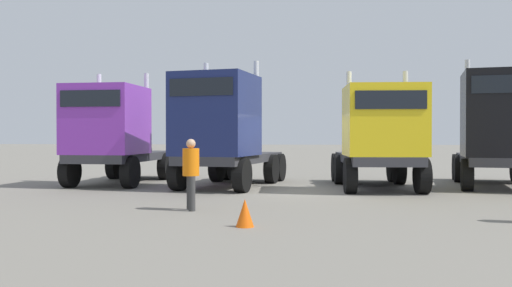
% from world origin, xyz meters
% --- Properties ---
extents(ground, '(200.00, 200.00, 0.00)m').
position_xyz_m(ground, '(0.00, 0.00, 0.00)').
color(ground, slate).
extents(semi_truck_purple, '(2.64, 6.21, 4.16)m').
position_xyz_m(semi_truck_purple, '(-6.86, 1.53, 1.89)').
color(semi_truck_purple, '#333338').
rests_on(semi_truck_purple, ground).
extents(semi_truck_navy, '(3.43, 6.22, 4.43)m').
position_xyz_m(semi_truck_navy, '(-2.68, 0.74, 2.03)').
color(semi_truck_navy, '#333338').
rests_on(semi_truck_navy, ground).
extents(semi_truck_yellow, '(2.99, 5.93, 3.98)m').
position_xyz_m(semi_truck_yellow, '(2.61, 0.81, 1.78)').
color(semi_truck_yellow, '#333338').
rests_on(semi_truck_yellow, ground).
extents(semi_truck_black, '(3.40, 6.19, 4.50)m').
position_xyz_m(semi_truck_black, '(6.64, 1.78, 2.04)').
color(semi_truck_black, '#333338').
rests_on(semi_truck_black, ground).
extents(visitor_in_hivis, '(0.53, 0.53, 1.71)m').
position_xyz_m(visitor_in_hivis, '(-2.33, -4.74, 0.99)').
color(visitor_in_hivis, '#353535').
rests_on(visitor_in_hivis, ground).
extents(traffic_cone_near, '(0.36, 0.36, 0.55)m').
position_xyz_m(traffic_cone_near, '(-0.68, -6.91, 0.28)').
color(traffic_cone_near, '#F2590C').
rests_on(traffic_cone_near, ground).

